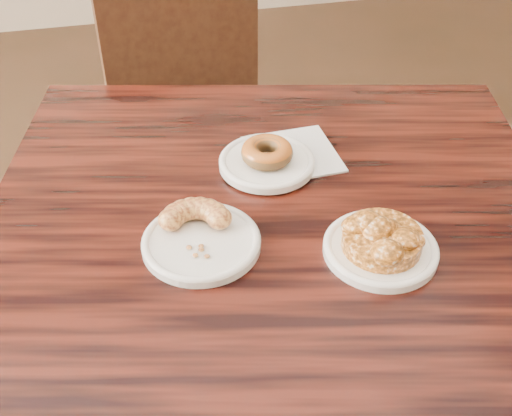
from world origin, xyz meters
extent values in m
cube|color=black|center=(0.02, -0.12, 0.38)|extent=(1.06, 1.06, 0.75)
cube|color=silver|center=(0.10, 0.06, 0.75)|extent=(0.15, 0.15, 0.00)
cylinder|color=white|center=(0.05, 0.03, 0.76)|extent=(0.16, 0.16, 0.01)
cylinder|color=silver|center=(-0.09, -0.13, 0.76)|extent=(0.17, 0.17, 0.01)
cylinder|color=white|center=(0.16, -0.20, 0.76)|extent=(0.16, 0.16, 0.01)
torus|color=#984C16|center=(0.05, 0.03, 0.78)|extent=(0.09, 0.09, 0.03)
camera|label=1|loc=(-0.16, -0.82, 1.38)|focal=45.00mm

